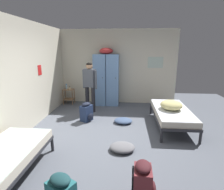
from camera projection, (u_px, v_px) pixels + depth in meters
ground_plane at (111, 136)px, 4.30m from camera, size 9.08×9.08×0.00m
room_backdrop at (74, 72)px, 5.26m from camera, size 4.34×5.73×2.73m
locker_bank at (106, 79)px, 6.56m from camera, size 0.90×0.55×2.07m
shelf_unit at (69, 95)px, 6.76m from camera, size 0.38×0.30×0.57m
bed_right at (172, 113)px, 4.79m from camera, size 0.90×1.90×0.49m
bed_left_front at (0, 160)px, 2.74m from camera, size 0.90×1.90×0.49m
bedding_heap at (171, 105)px, 4.71m from camera, size 0.56×0.61×0.23m
person_traveler at (90, 83)px, 5.77m from camera, size 0.49×0.31×1.62m
water_bottle at (66, 87)px, 6.70m from camera, size 0.06×0.06×0.20m
lotion_bottle at (70, 88)px, 6.64m from camera, size 0.05×0.05×0.13m
backpack_maroon at (143, 181)px, 2.47m from camera, size 0.35×0.33×0.55m
backpack_navy at (87, 112)px, 5.18m from camera, size 0.41×0.39×0.55m
clothes_pile_grey at (122, 147)px, 3.69m from camera, size 0.52×0.43×0.14m
clothes_pile_denim at (123, 121)px, 5.07m from camera, size 0.51×0.44×0.13m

